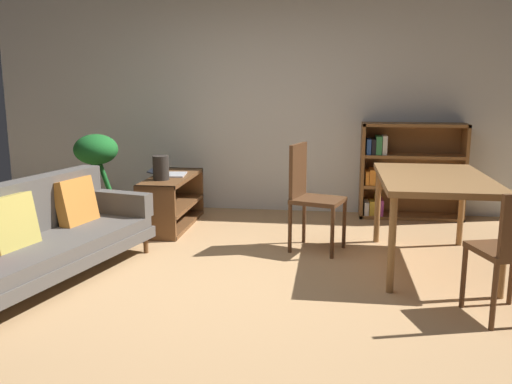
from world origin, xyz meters
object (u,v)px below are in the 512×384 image
object	(u,v)px
desk_speaker	(161,168)
fabric_couch	(33,235)
media_console	(172,202)
open_laptop	(170,174)
bookshelf	(405,171)
dining_table	(434,185)
potted_floor_plant	(97,165)
dining_chair_near	(310,192)

from	to	relation	value
desk_speaker	fabric_couch	bearing A→B (deg)	-108.86
media_console	open_laptop	bearing A→B (deg)	126.32
fabric_couch	media_console	bearing A→B (deg)	72.35
fabric_couch	bookshelf	size ratio (longest dim) A/B	1.86
open_laptop	desk_speaker	xyz separation A→B (m)	(-0.00, -0.28, 0.11)
media_console	dining_table	xyz separation A→B (m)	(2.57, -0.99, 0.44)
open_laptop	potted_floor_plant	size ratio (longest dim) A/B	0.42
potted_floor_plant	dining_chair_near	xyz separation A→B (m)	(2.39, -0.68, -0.10)
fabric_couch	dining_table	xyz separation A→B (m)	(3.15, 0.83, 0.33)
dining_table	bookshelf	distance (m)	1.78
media_console	potted_floor_plant	xyz separation A→B (m)	(-0.86, 0.03, 0.39)
open_laptop	potted_floor_plant	world-z (taller)	potted_floor_plant
open_laptop	bookshelf	distance (m)	2.70
desk_speaker	dining_chair_near	xyz separation A→B (m)	(1.56, -0.42, -0.13)
fabric_couch	potted_floor_plant	xyz separation A→B (m)	(-0.28, 1.85, 0.28)
potted_floor_plant	bookshelf	bearing A→B (deg)	12.41
desk_speaker	dining_table	distance (m)	2.72
fabric_couch	bookshelf	distance (m)	4.09
potted_floor_plant	media_console	bearing A→B (deg)	-2.19
dining_chair_near	desk_speaker	bearing A→B (deg)	165.13
media_console	fabric_couch	bearing A→B (deg)	-107.65
dining_chair_near	bookshelf	bearing A→B (deg)	54.16
open_laptop	bookshelf	size ratio (longest dim) A/B	0.36
desk_speaker	dining_table	size ratio (longest dim) A/B	0.17
fabric_couch	desk_speaker	size ratio (longest dim) A/B	8.68
media_console	potted_floor_plant	size ratio (longest dim) A/B	1.20
fabric_couch	open_laptop	size ratio (longest dim) A/B	5.17
bookshelf	fabric_couch	bearing A→B (deg)	-140.33
fabric_couch	dining_chair_near	bearing A→B (deg)	29.07
desk_speaker	potted_floor_plant	distance (m)	0.87
fabric_couch	media_console	xyz separation A→B (m)	(0.58, 1.82, -0.11)
media_console	dining_chair_near	world-z (taller)	dining_chair_near
media_console	desk_speaker	bearing A→B (deg)	-99.11
open_laptop	dining_chair_near	bearing A→B (deg)	-24.03
open_laptop	dining_table	xyz separation A→B (m)	(2.61, -1.03, 0.14)
media_console	bookshelf	world-z (taller)	bookshelf
potted_floor_plant	dining_chair_near	world-z (taller)	dining_chair_near
media_console	potted_floor_plant	bearing A→B (deg)	177.81
fabric_couch	dining_chair_near	world-z (taller)	dining_chair_near
potted_floor_plant	bookshelf	xyz separation A→B (m)	(3.43, 0.75, -0.11)
dining_chair_near	dining_table	bearing A→B (deg)	-17.96
open_laptop	dining_table	world-z (taller)	dining_table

